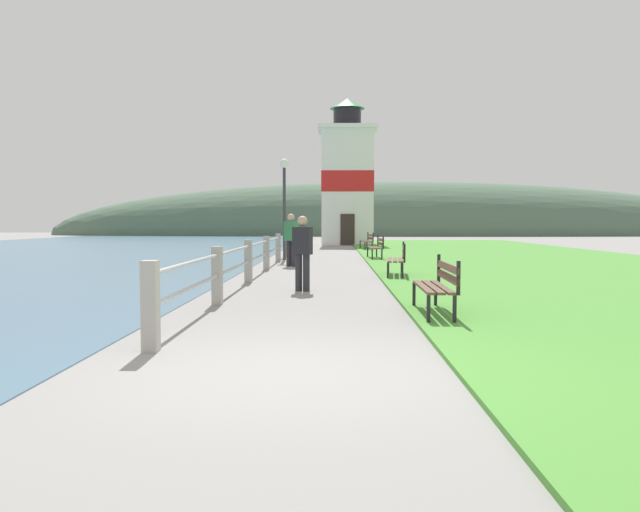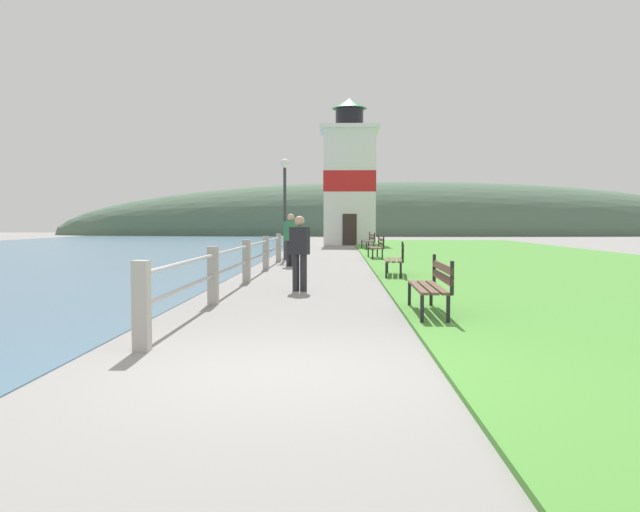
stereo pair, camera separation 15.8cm
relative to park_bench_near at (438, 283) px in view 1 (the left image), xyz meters
The scene contains 12 objects.
ground_plane 4.33m from the park_bench_near, 119.99° to the right, with size 160.00×160.00×0.00m, color gray.
grass_verge 14.78m from the park_bench_near, 67.93° to the left, with size 12.00×52.24×0.06m.
seawall_railing 12.17m from the park_bench_near, 107.94° to the left, with size 0.18×28.78×1.05m.
park_bench_near is the anchor object (origin of this frame).
park_bench_midway 6.96m from the park_bench_near, 89.25° to the left, with size 0.64×1.81×0.94m.
park_bench_far 14.91m from the park_bench_near, 89.81° to the left, with size 0.56×1.84×0.94m.
park_bench_by_lighthouse 23.15m from the park_bench_near, 89.67° to the left, with size 0.64×1.98×0.94m.
lighthouse 31.79m from the park_bench_near, 91.43° to the left, with size 3.82×3.82×9.58m.
person_strolling 4.29m from the park_bench_near, 122.88° to the left, with size 0.45×0.34×1.62m.
person_by_railing 11.45m from the park_bench_near, 105.61° to the left, with size 0.49×0.42×1.76m.
lamp_post 15.30m from the park_bench_near, 103.74° to the left, with size 0.36×0.36×3.96m.
distant_hillside 61.38m from the park_bench_near, 84.53° to the left, with size 80.00×16.00×12.00m.
Camera 1 is at (0.51, -6.06, 1.49)m, focal length 35.00 mm.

